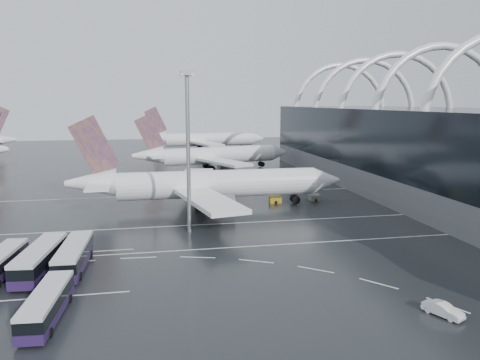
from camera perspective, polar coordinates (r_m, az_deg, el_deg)
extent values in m
plane|color=black|center=(72.58, -4.86, -7.93)|extent=(420.00, 420.00, 0.00)
cube|color=#585A5D|center=(114.20, 26.49, -0.91)|extent=(42.00, 160.00, 6.00)
cube|color=black|center=(112.99, 26.86, 4.08)|extent=(42.00, 160.00, 14.00)
torus|color=white|center=(116.83, 23.08, 6.96)|extent=(33.80, 1.80, 33.80)
torus|color=white|center=(133.01, 18.49, 7.46)|extent=(33.80, 1.80, 33.80)
torus|color=white|center=(149.85, 14.90, 7.81)|extent=(33.80, 1.80, 33.80)
torus|color=white|center=(167.15, 12.04, 8.07)|extent=(33.80, 1.80, 33.80)
cube|color=silver|center=(70.68, -4.68, -8.41)|extent=(120.00, 0.25, 0.01)
cube|color=silver|center=(84.04, -5.76, -5.50)|extent=(120.00, 0.25, 0.01)
cube|color=silver|center=(111.24, -7.11, -1.79)|extent=(120.00, 0.25, 0.01)
cube|color=silver|center=(59.57, -27.25, -12.99)|extent=(28.00, 0.25, 0.01)
cube|color=silver|center=(74.13, -23.84, -8.36)|extent=(28.00, 0.25, 0.01)
cylinder|color=white|center=(96.61, -2.62, -0.45)|extent=(40.88, 5.86, 5.67)
cone|color=white|center=(102.51, 10.41, -0.02)|extent=(5.90, 5.70, 5.67)
cone|color=white|center=(96.24, -17.72, -0.35)|extent=(9.81, 5.72, 5.67)
cube|color=#401B74|center=(95.20, -17.35, 3.97)|extent=(9.43, 0.63, 12.03)
cube|color=white|center=(96.01, -16.56, -0.31)|extent=(4.48, 17.63, 0.49)
cube|color=white|center=(84.32, -4.07, -2.35)|extent=(11.68, 25.34, 0.78)
cube|color=white|center=(108.24, -5.60, 0.29)|extent=(11.88, 25.35, 0.78)
cylinder|color=gray|center=(88.39, -2.42, -2.95)|extent=(5.40, 3.35, 3.33)
cylinder|color=gray|center=(105.49, -3.82, -0.90)|extent=(5.40, 3.35, 3.33)
cube|color=black|center=(96.91, -4.90, -2.80)|extent=(11.77, 6.31, 2.15)
cylinder|color=white|center=(150.58, -2.52, 3.06)|extent=(37.67, 13.09, 5.38)
cone|color=white|center=(159.36, 4.73, 3.40)|extent=(6.57, 6.42, 5.38)
cone|color=white|center=(143.97, -11.26, 2.96)|extent=(10.19, 7.20, 5.38)
cube|color=#401B74|center=(143.56, -10.98, 5.70)|extent=(8.85, 2.42, 11.40)
cube|color=white|center=(144.36, -10.54, 3.00)|extent=(7.58, 17.19, 0.46)
cube|color=white|center=(138.58, -2.27, 2.26)|extent=(15.39, 23.80, 0.74)
cube|color=white|center=(160.30, -5.23, 3.23)|extent=(6.53, 23.19, 0.74)
cylinder|color=gray|center=(142.80, -1.68, 1.81)|extent=(5.65, 4.15, 3.15)
cylinder|color=gray|center=(158.31, -3.90, 2.56)|extent=(5.65, 4.15, 3.15)
cube|color=black|center=(149.79, -3.84, 1.58)|extent=(12.12, 8.13, 2.04)
cylinder|color=white|center=(209.22, -3.76, 4.98)|extent=(39.07, 7.79, 5.79)
cone|color=white|center=(214.33, 2.17, 5.10)|extent=(6.28, 6.09, 5.79)
cone|color=white|center=(206.21, -10.47, 5.05)|extent=(10.27, 6.30, 5.79)
cube|color=#401B74|center=(205.84, -10.26, 7.11)|extent=(9.64, 1.10, 12.28)
cube|color=white|center=(206.34, -9.92, 5.07)|extent=(5.42, 18.18, 0.50)
cube|color=white|center=(196.33, -4.25, 4.50)|extent=(13.20, 25.92, 0.80)
cube|color=white|center=(220.88, -5.36, 5.04)|extent=(10.82, 25.75, 0.80)
cylinder|color=gray|center=(200.44, -3.57, 4.09)|extent=(5.66, 3.67, 3.39)
cylinder|color=gray|center=(218.07, -4.43, 4.53)|extent=(5.66, 3.67, 3.39)
cube|color=black|center=(208.90, -4.83, 3.86)|extent=(12.30, 7.00, 2.20)
cone|color=white|center=(212.10, -27.09, 4.37)|extent=(11.94, 9.35, 6.08)
cube|color=#251441|center=(67.12, -27.17, -9.68)|extent=(4.06, 12.78, 1.06)
cube|color=black|center=(66.77, -27.25, -8.74)|extent=(4.09, 12.53, 1.26)
cylinder|color=black|center=(70.31, -24.90, -8.99)|extent=(0.43, 1.00, 0.97)
cylinder|color=black|center=(71.26, -26.96, -8.90)|extent=(0.43, 1.00, 0.97)
cube|color=#251441|center=(66.16, -23.15, -9.58)|extent=(4.56, 14.07, 1.17)
cube|color=black|center=(65.77, -23.23, -8.53)|extent=(4.59, 13.80, 1.38)
cube|color=silver|center=(65.50, -23.28, -7.75)|extent=(4.56, 14.07, 0.48)
cylinder|color=black|center=(61.89, -23.09, -11.31)|extent=(0.49, 1.10, 1.06)
cylinder|color=black|center=(62.88, -25.70, -11.17)|extent=(0.49, 1.10, 1.06)
cylinder|color=black|center=(69.85, -20.83, -8.79)|extent=(0.49, 1.10, 1.06)
cylinder|color=black|center=(70.72, -23.16, -8.72)|extent=(0.49, 1.10, 1.06)
cube|color=#251441|center=(66.12, -19.55, -9.39)|extent=(3.49, 13.47, 1.13)
cube|color=black|center=(65.75, -19.61, -8.37)|extent=(3.54, 13.21, 1.34)
cube|color=silver|center=(65.48, -19.65, -7.62)|extent=(3.49, 13.47, 0.46)
cylinder|color=black|center=(62.03, -18.93, -11.02)|extent=(0.40, 1.04, 1.03)
cylinder|color=black|center=(62.61, -21.55, -10.99)|extent=(0.40, 1.04, 1.03)
cylinder|color=black|center=(70.00, -17.72, -8.59)|extent=(0.40, 1.04, 1.03)
cylinder|color=black|center=(70.51, -20.05, -8.59)|extent=(0.40, 1.04, 1.03)
cube|color=#251441|center=(52.74, -22.43, -14.61)|extent=(3.53, 12.14, 1.01)
cube|color=black|center=(52.31, -22.51, -13.50)|extent=(3.57, 11.91, 1.20)
cube|color=silver|center=(52.01, -22.57, -12.68)|extent=(3.53, 12.14, 0.41)
cylinder|color=black|center=(49.22, -22.12, -16.86)|extent=(0.39, 0.94, 0.92)
cylinder|color=black|center=(49.94, -25.09, -16.67)|extent=(0.39, 0.94, 0.92)
cylinder|color=black|center=(55.97, -20.05, -13.44)|extent=(0.39, 0.94, 0.92)
cylinder|color=black|center=(56.61, -22.65, -13.34)|extent=(0.39, 0.94, 0.92)
imported|color=silver|center=(53.95, 23.51, -14.29)|extent=(3.15, 4.41, 1.38)
cylinder|color=gray|center=(77.51, -6.33, 3.00)|extent=(0.65, 0.65, 25.98)
cube|color=gray|center=(77.13, -6.52, 12.83)|extent=(2.04, 2.04, 0.74)
cube|color=white|center=(77.12, -6.52, 12.63)|extent=(1.86, 1.86, 0.37)
cube|color=slate|center=(105.10, 9.15, -2.19)|extent=(2.16, 1.27, 1.18)
cube|color=slate|center=(106.12, 9.00, -2.04)|extent=(2.34, 1.38, 1.27)
cube|color=#B08D17|center=(101.76, 4.30, -2.42)|extent=(2.52, 1.49, 1.38)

